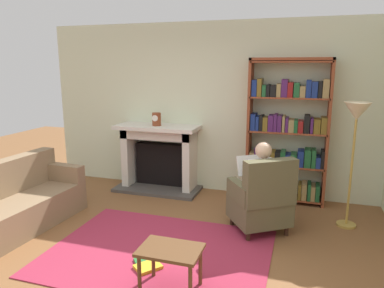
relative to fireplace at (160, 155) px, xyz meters
name	(u,v)px	position (x,y,z in m)	size (l,w,h in m)	color
ground	(148,266)	(0.81, -2.30, -0.58)	(14.00, 14.00, 0.00)	brown
back_wall	(211,108)	(0.81, 0.25, 0.77)	(5.60, 0.10, 2.70)	beige
area_rug	(159,252)	(0.81, -2.00, -0.57)	(2.40, 1.80, 0.01)	#A12942
fireplace	(160,155)	(0.00, 0.00, 0.00)	(1.39, 0.64, 1.09)	#4C4742
mantel_clock	(157,119)	(0.00, -0.10, 0.61)	(0.14, 0.14, 0.21)	brown
bookshelf	(288,134)	(2.04, 0.04, 0.46)	(1.16, 0.32, 2.14)	brown
armchair_reading	(262,200)	(1.82, -1.15, -0.15)	(0.88, 0.87, 0.97)	#331E14
seated_reader	(258,181)	(1.76, -1.06, 0.05)	(0.55, 0.59, 1.14)	silver
sofa_floral	(17,203)	(-1.15, -1.94, -0.26)	(0.82, 1.74, 0.85)	#8A6F50
side_table	(170,255)	(1.18, -2.60, -0.22)	(0.56, 0.39, 0.42)	brown
scattered_books	(152,261)	(0.83, -2.23, -0.55)	(0.36, 0.52, 0.03)	red
floor_lamp	(356,122)	(2.85, -0.64, 0.77)	(0.32, 0.32, 1.60)	#B7933F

